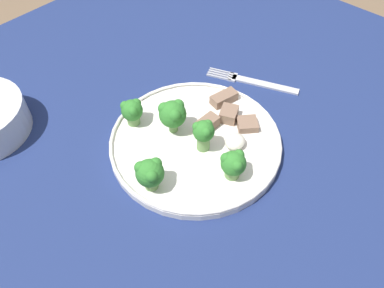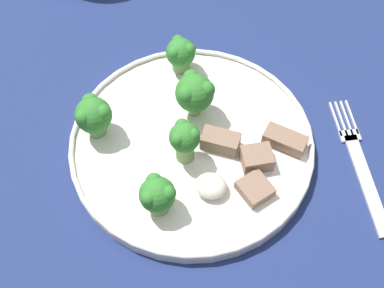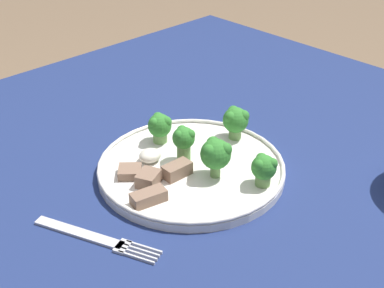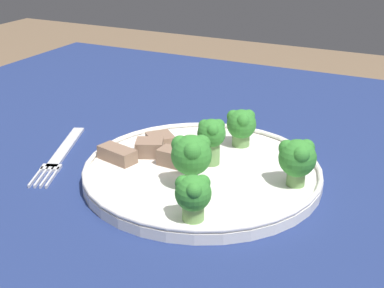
% 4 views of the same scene
% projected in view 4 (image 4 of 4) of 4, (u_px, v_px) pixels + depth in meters
% --- Properties ---
extents(table, '(1.16, 1.09, 0.77)m').
position_uv_depth(table, '(188.00, 258.00, 0.66)').
color(table, navy).
rests_on(table, ground_plane).
extents(dinner_plate, '(0.28, 0.28, 0.02)m').
position_uv_depth(dinner_plate, '(202.00, 172.00, 0.63)').
color(dinner_plate, white).
rests_on(dinner_plate, table).
extents(fork, '(0.08, 0.17, 0.00)m').
position_uv_depth(fork, '(61.00, 154.00, 0.69)').
color(fork, silver).
rests_on(fork, table).
extents(broccoli_floret_near_rim_left, '(0.03, 0.03, 0.06)m').
position_uv_depth(broccoli_floret_near_rim_left, '(211.00, 136.00, 0.63)').
color(broccoli_floret_near_rim_left, '#709E56').
rests_on(broccoli_floret_near_rim_left, dinner_plate).
extents(broccoli_floret_center_left, '(0.04, 0.04, 0.05)m').
position_uv_depth(broccoli_floret_center_left, '(297.00, 158.00, 0.58)').
color(broccoli_floret_center_left, '#709E56').
rests_on(broccoli_floret_center_left, dinner_plate).
extents(broccoli_floret_back_left, '(0.04, 0.04, 0.05)m').
position_uv_depth(broccoli_floret_back_left, '(241.00, 125.00, 0.68)').
color(broccoli_floret_back_left, '#709E56').
rests_on(broccoli_floret_back_left, dinner_plate).
extents(broccoli_floret_front_left, '(0.04, 0.04, 0.05)m').
position_uv_depth(broccoli_floret_front_left, '(193.00, 194.00, 0.52)').
color(broccoli_floret_front_left, '#709E56').
rests_on(broccoli_floret_front_left, dinner_plate).
extents(broccoli_floret_center_back, '(0.05, 0.04, 0.06)m').
position_uv_depth(broccoli_floret_center_back, '(191.00, 154.00, 0.58)').
color(broccoli_floret_center_back, '#709E56').
rests_on(broccoli_floret_center_back, dinner_plate).
extents(meat_slice_front_slice, '(0.05, 0.03, 0.02)m').
position_uv_depth(meat_slice_front_slice, '(116.00, 155.00, 0.65)').
color(meat_slice_front_slice, '#846651').
rests_on(meat_slice_front_slice, dinner_plate).
extents(meat_slice_middle_slice, '(0.04, 0.02, 0.02)m').
position_uv_depth(meat_slice_middle_slice, '(176.00, 158.00, 0.64)').
color(meat_slice_middle_slice, '#846651').
rests_on(meat_slice_middle_slice, dinner_plate).
extents(meat_slice_rear_slice, '(0.05, 0.05, 0.01)m').
position_uv_depth(meat_slice_rear_slice, '(160.00, 139.00, 0.70)').
color(meat_slice_rear_slice, '#846651').
rests_on(meat_slice_rear_slice, dinner_plate).
extents(meat_slice_edge_slice, '(0.04, 0.04, 0.02)m').
position_uv_depth(meat_slice_edge_slice, '(150.00, 148.00, 0.66)').
color(meat_slice_edge_slice, '#846651').
rests_on(meat_slice_edge_slice, dinner_plate).
extents(sauce_dollop, '(0.03, 0.03, 0.02)m').
position_uv_depth(sauce_dollop, '(196.00, 141.00, 0.69)').
color(sauce_dollop, silver).
rests_on(sauce_dollop, dinner_plate).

